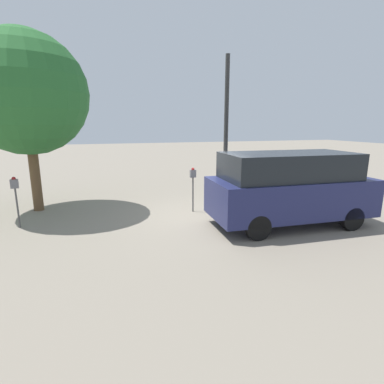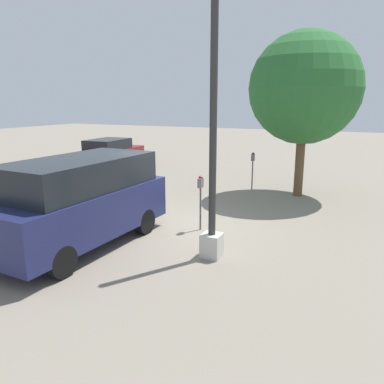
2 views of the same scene
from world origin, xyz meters
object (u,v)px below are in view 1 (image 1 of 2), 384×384
Objects in this scene: parking_meter_near at (193,179)px; parking_meter_far at (15,190)px; parked_van at (290,187)px; lamp_post at (225,157)px; street_tree at (26,94)px.

parking_meter_far is (-5.39, -0.07, -0.02)m from parking_meter_near.
parking_meter_far is at bearing 167.08° from parked_van.
parking_meter_far is at bearing -171.34° from lamp_post.
lamp_post is at bearing -6.65° from street_tree.
parking_meter_far is 0.28× the size of lamp_post.
parking_meter_far is 0.26× the size of street_tree.
street_tree reaches higher than parking_meter_near.
parking_meter_far is 0.31× the size of parked_van.
lamp_post is 0.91× the size of street_tree.
parking_meter_far is 7.11m from lamp_post.
street_tree is (-5.18, 1.79, 2.81)m from parking_meter_near.
lamp_post is 7.19m from street_tree.
parking_meter_far is 3.39m from street_tree.
parking_meter_near reaches higher than parking_meter_far.
lamp_post reaches higher than parking_meter_far.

